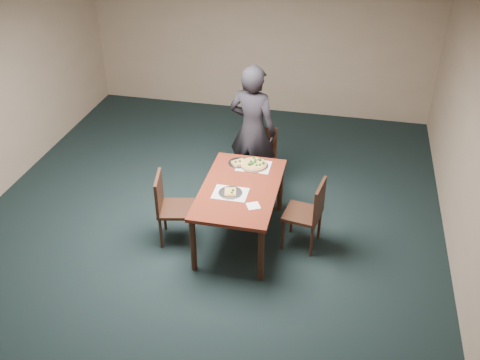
% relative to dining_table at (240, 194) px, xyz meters
% --- Properties ---
extents(ground, '(8.00, 8.00, 0.00)m').
position_rel_dining_table_xyz_m(ground, '(-0.48, -0.23, -0.66)').
color(ground, black).
rests_on(ground, ground).
extents(room_shell, '(8.00, 8.00, 8.00)m').
position_rel_dining_table_xyz_m(room_shell, '(-0.48, -0.23, 1.08)').
color(room_shell, tan).
rests_on(room_shell, ground).
extents(dining_table, '(0.90, 1.50, 0.75)m').
position_rel_dining_table_xyz_m(dining_table, '(0.00, 0.00, 0.00)').
color(dining_table, '#551B11').
rests_on(dining_table, ground).
extents(chair_far, '(0.45, 0.45, 0.91)m').
position_rel_dining_table_xyz_m(chair_far, '(0.04, 1.17, -0.14)').
color(chair_far, black).
rests_on(chair_far, ground).
extents(chair_left, '(0.50, 0.50, 0.91)m').
position_rel_dining_table_xyz_m(chair_left, '(-0.83, -0.21, -0.14)').
color(chair_left, black).
rests_on(chair_left, ground).
extents(chair_right, '(0.48, 0.48, 0.91)m').
position_rel_dining_table_xyz_m(chair_right, '(0.83, 0.02, -0.14)').
color(chair_right, black).
rests_on(chair_right, ground).
extents(diner, '(0.76, 0.59, 1.84)m').
position_rel_dining_table_xyz_m(diner, '(-0.08, 1.14, 0.26)').
color(diner, black).
rests_on(diner, ground).
extents(placemat_main, '(0.42, 0.32, 0.00)m').
position_rel_dining_table_xyz_m(placemat_main, '(0.06, 0.51, 0.09)').
color(placemat_main, white).
rests_on(placemat_main, dining_table).
extents(placemat_near, '(0.40, 0.30, 0.00)m').
position_rel_dining_table_xyz_m(placemat_near, '(-0.08, -0.15, 0.09)').
color(placemat_near, white).
rests_on(placemat_near, dining_table).
extents(pizza_pan, '(0.36, 0.36, 0.07)m').
position_rel_dining_table_xyz_m(pizza_pan, '(0.07, 0.51, 0.12)').
color(pizza_pan, silver).
rests_on(pizza_pan, dining_table).
extents(slice_plate_near, '(0.28, 0.28, 0.05)m').
position_rel_dining_table_xyz_m(slice_plate_near, '(-0.08, -0.15, 0.11)').
color(slice_plate_near, silver).
rests_on(slice_plate_near, dining_table).
extents(slice_plate_far, '(0.28, 0.28, 0.06)m').
position_rel_dining_table_xyz_m(slice_plate_far, '(-0.13, 0.53, 0.10)').
color(slice_plate_far, silver).
rests_on(slice_plate_far, dining_table).
extents(napkin, '(0.19, 0.19, 0.01)m').
position_rel_dining_table_xyz_m(napkin, '(0.23, -0.35, 0.09)').
color(napkin, white).
rests_on(napkin, dining_table).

